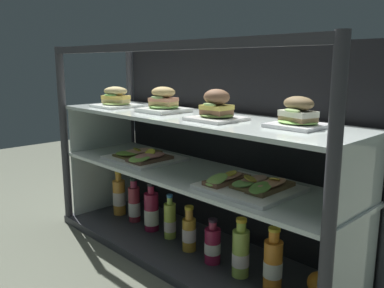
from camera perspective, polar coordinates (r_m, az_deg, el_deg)
The scene contains 22 objects.
ground_plane at distance 1.91m, azimuth -0.00°, elevation -15.74°, with size 6.00×6.00×0.02m, color #565A4C.
case_base_deck at distance 1.90m, azimuth -0.00°, elevation -14.96°, with size 1.54×0.47×0.04m, color #313238.
case_frame at distance 1.81m, azimuth 2.67°, elevation 0.56°, with size 1.54×0.47×0.94m.
riser_lower_tier at distance 1.82m, azimuth -0.00°, elevation -9.62°, with size 1.46×0.39×0.34m.
shelf_lower_glass at distance 1.76m, azimuth -0.00°, elevation -4.22°, with size 1.48×0.41×0.02m, color silver.
riser_upper_tier at distance 1.73m, azimuth -0.00°, elevation -0.26°, with size 1.46×0.39×0.23m.
shelf_upper_glass at distance 1.71m, azimuth -0.00°, elevation 3.82°, with size 1.48×0.41×0.02m, color silver.
plated_roll_sandwich_near_left_corner at distance 2.07m, azimuth -10.74°, elevation 6.20°, with size 0.20×0.20×0.10m.
plated_roll_sandwich_right_of_center at distance 1.83m, azimuth -4.07°, elevation 5.82°, with size 0.19×0.19×0.11m.
plated_roll_sandwich_near_right_corner at distance 1.56m, azimuth 3.48°, elevation 5.05°, with size 0.19×0.19×0.12m.
plated_roll_sandwich_mid_left at distance 1.43m, azimuth 14.77°, elevation 3.95°, with size 0.18×0.18×0.11m.
open_sandwich_tray_mid_left at distance 1.99m, azimuth -6.96°, elevation -1.74°, with size 0.34×0.29×0.06m.
open_sandwich_tray_far_left at distance 1.53m, azimuth 8.04°, elevation -5.77°, with size 0.34×0.29×0.06m.
juice_bottle_front_second at distance 2.27m, azimuth -10.31°, elevation -7.35°, with size 0.07×0.07×0.24m.
juice_bottle_tucked_behind at distance 2.16m, azimuth -8.19°, elevation -8.44°, with size 0.06×0.06×0.23m.
juice_bottle_back_center at distance 2.04m, azimuth -5.76°, elevation -9.59°, with size 0.07×0.07×0.24m.
juice_bottle_front_left_end at distance 1.95m, azimuth -3.22°, elevation -10.86°, with size 0.06×0.06×0.22m.
juice_bottle_front_right_end at distance 1.83m, azimuth -0.41°, elevation -12.43°, with size 0.06×0.06×0.21m.
juice_bottle_front_middle at distance 1.73m, azimuth 2.92°, elevation -14.10°, with size 0.07×0.07×0.19m.
juice_bottle_back_left at distance 1.64m, azimuth 6.91°, elevation -15.04°, with size 0.07×0.07×0.24m.
juice_bottle_front_fourth at distance 1.56m, azimuth 11.39°, elevation -16.41°, with size 0.07×0.07×0.25m.
orange_fruit_beside_bottles at distance 1.61m, azimuth 17.50°, elevation -18.28°, with size 0.08×0.08×0.08m, color orange.
Camera 1 is at (1.22, -1.18, 0.86)m, focal length 37.66 mm.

